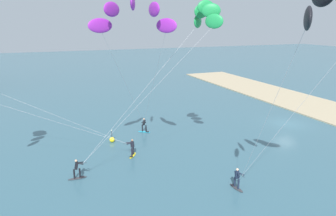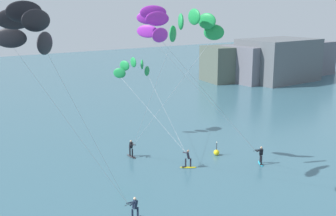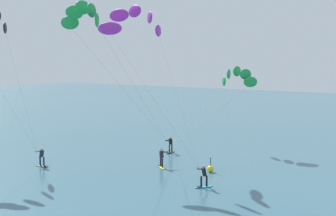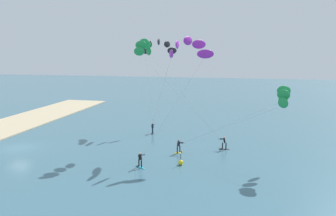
# 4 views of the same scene
# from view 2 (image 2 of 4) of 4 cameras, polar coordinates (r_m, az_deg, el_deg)

# --- Properties ---
(kitesurfer_nearshore) EXTENTS (8.52, 6.02, 14.45)m
(kitesurfer_nearshore) POSITION_cam_2_polar(r_m,az_deg,el_deg) (23.79, -17.68, 9.10)
(kitesurfer_nearshore) COLOR #333338
(kitesurfer_nearshore) RESTS_ON ground
(kitesurfer_mid_water) EXTENTS (11.87, 7.69, 14.23)m
(kitesurfer_mid_water) POSITION_cam_2_polar(r_m,az_deg,el_deg) (35.24, -1.42, 10.48)
(kitesurfer_mid_water) COLOR #23ADD1
(kitesurfer_mid_water) RESTS_ON ground
(kitesurfer_far_out) EXTENTS (4.50, 13.21, 8.72)m
(kitesurfer_far_out) POSITION_cam_2_polar(r_m,az_deg,el_deg) (47.14, -4.29, 4.87)
(kitesurfer_far_out) COLOR yellow
(kitesurfer_far_out) RESTS_ON ground
(kitesurfer_downwind) EXTENTS (4.59, 12.38, 14.01)m
(kitesurfer_downwind) POSITION_cam_2_polar(r_m,az_deg,el_deg) (30.56, 2.89, 9.77)
(kitesurfer_downwind) COLOR #333338
(kitesurfer_downwind) RESTS_ON ground
(marker_buoy) EXTENTS (0.56, 0.56, 1.38)m
(marker_buoy) POSITION_cam_2_polar(r_m,az_deg,el_deg) (42.49, 6.41, -5.83)
(marker_buoy) COLOR yellow
(marker_buoy) RESTS_ON ground
(distant_headland) EXTENTS (29.63, 15.72, 8.04)m
(distant_headland) POSITION_cam_2_polar(r_m,az_deg,el_deg) (88.51, 13.50, 5.93)
(distant_headland) COLOR #4C564C
(distant_headland) RESTS_ON ground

